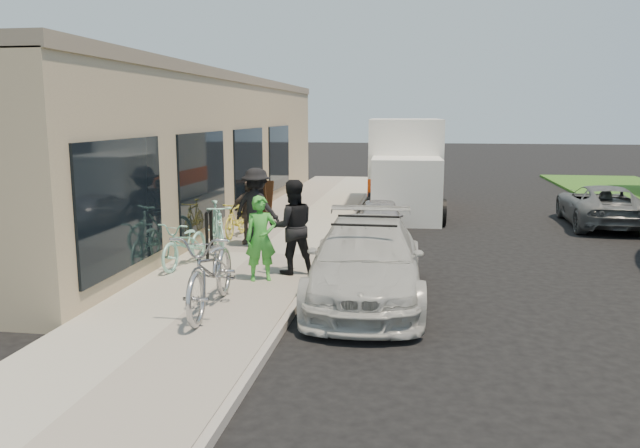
{
  "coord_description": "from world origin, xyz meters",
  "views": [
    {
      "loc": [
        1.46,
        -9.79,
        3.1
      ],
      "look_at": [
        -0.37,
        1.73,
        1.05
      ],
      "focal_mm": 35.0,
      "sensor_mm": 36.0,
      "label": 1
    }
  ],
  "objects": [
    {
      "name": "bike_rack",
      "position": [
        -2.87,
        2.57,
        0.75
      ],
      "size": [
        0.19,
        0.69,
        0.99
      ],
      "rotation": [
        0.0,
        0.0,
        0.19
      ],
      "color": "black",
      "rests_on": "sidewalk"
    },
    {
      "name": "woman_rider",
      "position": [
        -1.3,
        0.84,
        0.92
      ],
      "size": [
        0.66,
        0.55,
        1.53
      ],
      "primitive_type": "imported",
      "rotation": [
        0.0,
        0.0,
        0.37
      ],
      "color": "green",
      "rests_on": "sidewalk"
    },
    {
      "name": "sidewalk",
      "position": [
        -2.0,
        3.0,
        0.07
      ],
      "size": [
        3.0,
        34.0,
        0.15
      ],
      "primitive_type": "cube",
      "color": "#A19F91",
      "rests_on": "ground"
    },
    {
      "name": "sedan_silver",
      "position": [
        0.51,
        5.89,
        0.49
      ],
      "size": [
        1.35,
        2.94,
        0.97
      ],
      "primitive_type": "imported",
      "rotation": [
        0.0,
        0.0,
        0.07
      ],
      "color": "#A5A5AA",
      "rests_on": "ground"
    },
    {
      "name": "cruiser_bike_b",
      "position": [
        -3.04,
        1.63,
        0.61
      ],
      "size": [
        0.8,
        1.8,
        0.91
      ],
      "primitive_type": "imported",
      "rotation": [
        0.0,
        0.0,
        -0.12
      ],
      "color": "#9AE6CE",
      "rests_on": "sidewalk"
    },
    {
      "name": "curb",
      "position": [
        -0.45,
        3.0,
        0.07
      ],
      "size": [
        0.12,
        34.0,
        0.13
      ],
      "primitive_type": "cube",
      "color": "gray",
      "rests_on": "ground"
    },
    {
      "name": "far_car_gray",
      "position": [
        6.56,
        8.59,
        0.58
      ],
      "size": [
        2.07,
        4.23,
        1.16
      ],
      "primitive_type": "imported",
      "rotation": [
        0.0,
        0.0,
        3.11
      ],
      "color": "#5C6062",
      "rests_on": "ground"
    },
    {
      "name": "moving_truck",
      "position": [
        1.0,
        10.68,
        1.31
      ],
      "size": [
        2.51,
        6.11,
        2.96
      ],
      "rotation": [
        0.0,
        0.0,
        0.04
      ],
      "color": "white",
      "rests_on": "ground"
    },
    {
      "name": "sandwich_board",
      "position": [
        -3.13,
        7.79,
        0.67
      ],
      "size": [
        0.74,
        0.75,
        1.02
      ],
      "rotation": [
        0.0,
        0.0,
        -0.22
      ],
      "color": "black",
      "rests_on": "sidewalk"
    },
    {
      "name": "storefront",
      "position": [
        -5.24,
        7.99,
        2.12
      ],
      "size": [
        3.6,
        20.0,
        4.22
      ],
      "color": "tan",
      "rests_on": "ground"
    },
    {
      "name": "bystander_a",
      "position": [
        -2.12,
        3.66,
        1.04
      ],
      "size": [
        1.31,
        1.03,
        1.78
      ],
      "primitive_type": "imported",
      "rotation": [
        0.0,
        0.0,
        2.78
      ],
      "color": "black",
      "rests_on": "sidewalk"
    },
    {
      "name": "cruiser_bike_c",
      "position": [
        -2.92,
        4.68,
        0.59
      ],
      "size": [
        0.5,
        1.5,
        0.89
      ],
      "primitive_type": "imported",
      "rotation": [
        0.0,
        0.0,
        -0.06
      ],
      "color": "yellow",
      "rests_on": "sidewalk"
    },
    {
      "name": "man_standing",
      "position": [
        -0.85,
        1.43,
        1.04
      ],
      "size": [
        1.05,
        0.94,
        1.77
      ],
      "primitive_type": "imported",
      "rotation": [
        0.0,
        0.0,
        3.51
      ],
      "color": "black",
      "rests_on": "sidewalk"
    },
    {
      "name": "bystander_b",
      "position": [
        -2.39,
        3.97,
        0.88
      ],
      "size": [
        0.89,
        0.44,
        1.47
      ],
      "primitive_type": "imported",
      "rotation": [
        0.0,
        0.0,
        0.1
      ],
      "color": "brown",
      "rests_on": "sidewalk"
    },
    {
      "name": "tandem_bike",
      "position": [
        -1.6,
        -0.98,
        0.78
      ],
      "size": [
        0.99,
        2.44,
        1.25
      ],
      "primitive_type": "imported",
      "rotation": [
        0.0,
        0.0,
        0.07
      ],
      "color": "#ABABAD",
      "rests_on": "sidewalk"
    },
    {
      "name": "ground",
      "position": [
        0.0,
        0.0,
        0.0
      ],
      "size": [
        120.0,
        120.0,
        0.0
      ],
      "primitive_type": "plane",
      "color": "black",
      "rests_on": "ground"
    },
    {
      "name": "cruiser_bike_a",
      "position": [
        -2.81,
        2.93,
        0.7
      ],
      "size": [
        1.26,
        1.87,
        1.1
      ],
      "primitive_type": "imported",
      "rotation": [
        0.0,
        0.0,
        0.45
      ],
      "color": "#9AE6CE",
      "rests_on": "sidewalk"
    },
    {
      "name": "sedan_white",
      "position": [
        0.62,
        0.45,
        0.67
      ],
      "size": [
        2.09,
        4.69,
        1.38
      ],
      "rotation": [
        0.0,
        0.0,
        0.05
      ],
      "color": "#BCBCB8",
      "rests_on": "ground"
    }
  ]
}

